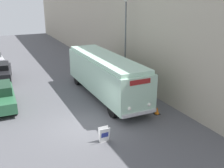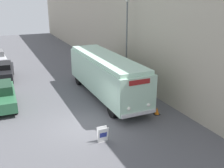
# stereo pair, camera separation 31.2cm
# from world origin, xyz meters

# --- Properties ---
(ground_plane) EXTENTS (80.00, 80.00, 0.00)m
(ground_plane) POSITION_xyz_m (0.00, 0.00, 0.00)
(ground_plane) COLOR #56565B
(building_wall_right) EXTENTS (0.30, 60.00, 8.75)m
(building_wall_right) POSITION_xyz_m (6.60, 10.00, 4.37)
(building_wall_right) COLOR #B2A893
(building_wall_right) RESTS_ON ground_plane
(vintage_bus) EXTENTS (2.41, 9.84, 3.07)m
(vintage_bus) POSITION_xyz_m (3.17, 3.93, 1.76)
(vintage_bus) COLOR black
(vintage_bus) RESTS_ON ground_plane
(sign_board) EXTENTS (0.56, 0.31, 0.81)m
(sign_board) POSITION_xyz_m (0.48, -1.93, 0.39)
(sign_board) COLOR gray
(sign_board) RESTS_ON ground_plane
(streetlamp) EXTENTS (0.36, 0.36, 7.08)m
(streetlamp) POSITION_xyz_m (5.70, 5.56, 4.53)
(streetlamp) COLOR #595E60
(streetlamp) RESTS_ON ground_plane
(parked_car_near) EXTENTS (1.91, 4.65, 1.60)m
(parked_car_near) POSITION_xyz_m (-4.03, 5.13, 0.80)
(parked_car_near) COLOR black
(parked_car_near) RESTS_ON ground_plane
(traffic_cone) EXTENTS (0.36, 0.36, 0.48)m
(traffic_cone) POSITION_xyz_m (4.87, -0.35, 0.23)
(traffic_cone) COLOR black
(traffic_cone) RESTS_ON ground_plane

